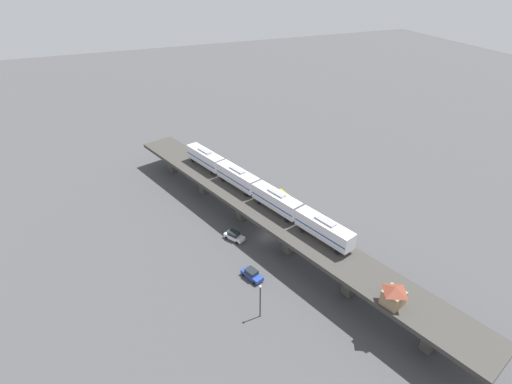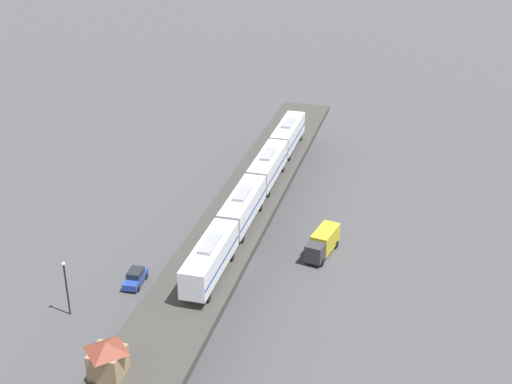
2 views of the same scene
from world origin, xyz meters
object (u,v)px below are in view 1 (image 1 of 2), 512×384
Objects in this scene: signal_hut at (394,295)px; street_lamp at (260,298)px; subway_train at (256,188)px; delivery_truck at (285,202)px; street_car_white at (234,236)px; street_car_blue at (252,274)px.

street_lamp is (16.94, -10.50, -4.22)m from signal_hut.
subway_train is 11.83× the size of signal_hut.
delivery_truck is at bearing -91.20° from signal_hut.
street_lamp is (2.84, 20.95, 3.17)m from street_car_white.
subway_train is 11.03m from street_car_white.
subway_train reaches higher than street_car_blue.
delivery_truck is at bearing -155.66° from street_car_white.
street_car_blue is (14.89, -19.37, -7.39)m from signal_hut.
signal_hut is 35.25m from street_car_white.
street_car_blue is 12.11m from street_car_white.
delivery_truck reaches higher than street_car_white.
street_car_white is at bearing -97.72° from street_lamp.
delivery_truck is at bearing -160.77° from subway_train.
signal_hut is 38.76m from delivery_truck.
signal_hut is at bearing 102.30° from subway_train.
street_car_white is (-0.79, -12.08, 0.00)m from street_car_blue.
subway_train reaches higher than signal_hut.
street_car_blue and street_car_white have the same top height.
signal_hut is at bearing 148.21° from street_lamp.
street_car_white is 0.68× the size of street_lamp.
street_car_white is (14.10, -31.45, -7.39)m from signal_hut.
street_lamp is at bearing 57.35° from delivery_truck.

